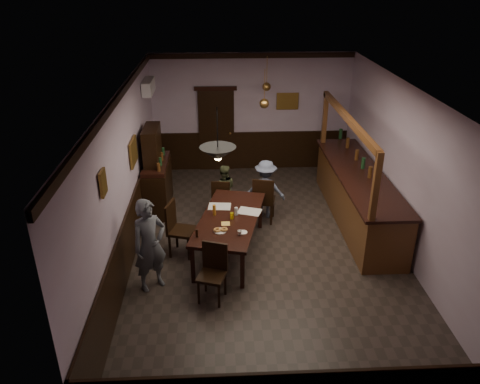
{
  "coord_description": "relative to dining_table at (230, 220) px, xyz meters",
  "views": [
    {
      "loc": [
        -0.87,
        -7.53,
        4.81
      ],
      "look_at": [
        -0.49,
        0.1,
        1.15
      ],
      "focal_mm": 35.0,
      "sensor_mm": 36.0,
      "label": 1
    }
  ],
  "objects": [
    {
      "name": "chair_near",
      "position": [
        -0.3,
        -1.29,
        -0.16
      ],
      "size": [
        0.52,
        0.52,
        0.95
      ],
      "rotation": [
        0.0,
        0.0,
        -0.31
      ],
      "color": "black",
      "rests_on": "ground"
    },
    {
      "name": "pendant_brass_mid",
      "position": [
        0.79,
        1.99,
        1.61
      ],
      "size": [
        0.2,
        0.2,
        0.81
      ],
      "color": "#BF8C3F",
      "rests_on": "ground"
    },
    {
      "name": "soda_can",
      "position": [
        0.04,
        -0.07,
        0.12
      ],
      "size": [
        0.07,
        0.07,
        0.12
      ],
      "primitive_type": "cylinder",
      "color": "yellow",
      "rests_on": "dining_table"
    },
    {
      "name": "pendant_brass_far",
      "position": [
        0.99,
        3.48,
        1.61
      ],
      "size": [
        0.2,
        0.2,
        0.81
      ],
      "color": "#BF8C3F",
      "rests_on": "ground"
    },
    {
      "name": "room",
      "position": [
        0.69,
        0.1,
        0.81
      ],
      "size": [
        5.01,
        8.01,
        3.01
      ],
      "color": "#2D2621",
      "rests_on": "ground"
    },
    {
      "name": "chair_far_left",
      "position": [
        -0.13,
        1.34,
        -0.2
      ],
      "size": [
        0.43,
        0.43,
        0.89
      ],
      "rotation": [
        0.0,
        0.0,
        3.02
      ],
      "color": "black",
      "rests_on": "ground"
    },
    {
      "name": "person_seated_right",
      "position": [
        0.8,
        1.4,
        -0.05
      ],
      "size": [
        0.9,
        0.65,
        1.26
      ],
      "primitive_type": "imported",
      "rotation": [
        0.0,
        0.0,
        2.9
      ],
      "color": "slate",
      "rests_on": "ground"
    },
    {
      "name": "pendant_iron",
      "position": [
        -0.19,
        -0.78,
        1.59
      ],
      "size": [
        0.56,
        0.56,
        0.84
      ],
      "color": "black",
      "rests_on": "ground"
    },
    {
      "name": "water_glass",
      "position": [
        0.12,
        0.07,
        0.14
      ],
      "size": [
        0.06,
        0.06,
        0.15
      ],
      "primitive_type": "cylinder",
      "color": "silver",
      "rests_on": "dining_table"
    },
    {
      "name": "napkin",
      "position": [
        -0.08,
        -0.25,
        0.07
      ],
      "size": [
        0.18,
        0.18,
        0.0
      ],
      "primitive_type": "cube",
      "rotation": [
        0.0,
        0.0,
        -0.23
      ],
      "color": "#F1C158",
      "rests_on": "dining_table"
    },
    {
      "name": "newspaper_right",
      "position": [
        0.37,
        0.19,
        0.07
      ],
      "size": [
        0.5,
        0.42,
        0.01
      ],
      "primitive_type": "cube",
      "rotation": [
        0.0,
        0.0,
        -0.34
      ],
      "color": "silver",
      "rests_on": "dining_table"
    },
    {
      "name": "picture_left_large",
      "position": [
        -1.77,
        0.9,
        1.01
      ],
      "size": [
        0.04,
        0.62,
        0.48
      ],
      "color": "olive",
      "rests_on": "ground"
    },
    {
      "name": "pastry_plate",
      "position": [
        -0.18,
        -0.51,
        0.07
      ],
      "size": [
        0.22,
        0.22,
        0.01
      ],
      "primitive_type": "cylinder",
      "color": "white",
      "rests_on": "dining_table"
    },
    {
      "name": "ac_unit",
      "position": [
        -1.69,
        3.0,
        1.76
      ],
      "size": [
        0.2,
        0.85,
        0.3
      ],
      "color": "white",
      "rests_on": "ground"
    },
    {
      "name": "door_back",
      "position": [
        -0.21,
        4.05,
        0.36
      ],
      "size": [
        0.9,
        0.06,
        2.1
      ],
      "primitive_type": "cube",
      "color": "black",
      "rests_on": "ground"
    },
    {
      "name": "chair_far_right",
      "position": [
        0.73,
        1.13,
        -0.13
      ],
      "size": [
        0.52,
        0.52,
        1.01
      ],
      "rotation": [
        0.0,
        0.0,
        2.91
      ],
      "color": "black",
      "rests_on": "ground"
    },
    {
      "name": "newspaper_left",
      "position": [
        -0.18,
        0.41,
        0.07
      ],
      "size": [
        0.45,
        0.34,
        0.01
      ],
      "primitive_type": "cube",
      "rotation": [
        0.0,
        0.0,
        -0.09
      ],
      "color": "silver",
      "rests_on": "dining_table"
    },
    {
      "name": "person_standing",
      "position": [
        -1.31,
        -0.97,
        0.11
      ],
      "size": [
        0.7,
        0.65,
        1.6
      ],
      "primitive_type": "imported",
      "rotation": [
        0.0,
        0.0,
        0.62
      ],
      "color": "#545860",
      "rests_on": "ground"
    },
    {
      "name": "pastry_ring_a",
      "position": [
        -0.23,
        -0.51,
        0.1
      ],
      "size": [
        0.13,
        0.13,
        0.04
      ],
      "primitive_type": "torus",
      "color": "#C68C47",
      "rests_on": "pastry_plate"
    },
    {
      "name": "saucer",
      "position": [
        0.21,
        -0.57,
        0.07
      ],
      "size": [
        0.15,
        0.15,
        0.01
      ],
      "primitive_type": "cylinder",
      "color": "white",
      "rests_on": "dining_table"
    },
    {
      "name": "pepper_mill",
      "position": [
        -0.57,
        -0.67,
        0.13
      ],
      "size": [
        0.04,
        0.04,
        0.14
      ],
      "primitive_type": "cylinder",
      "color": "black",
      "rests_on": "dining_table"
    },
    {
      "name": "chair_side",
      "position": [
        -0.95,
        0.03,
        -0.12
      ],
      "size": [
        0.55,
        0.55,
        1.03
      ],
      "rotation": [
        0.0,
        0.0,
        1.29
      ],
      "color": "black",
      "rests_on": "ground"
    },
    {
      "name": "picture_left_small",
      "position": [
        -1.77,
        -1.5,
        1.46
      ],
      "size": [
        0.04,
        0.28,
        0.36
      ],
      "color": "olive",
      "rests_on": "ground"
    },
    {
      "name": "picture_back",
      "position": [
        1.59,
        4.06,
        1.11
      ],
      "size": [
        0.55,
        0.04,
        0.42
      ],
      "color": "olive",
      "rests_on": "ground"
    },
    {
      "name": "bar_counter",
      "position": [
        2.68,
        1.14,
        -0.11
      ],
      "size": [
        0.95,
        4.07,
        2.29
      ],
      "color": "#553016",
      "rests_on": "ground"
    },
    {
      "name": "person_seated_left",
      "position": [
        -0.08,
        1.61,
        -0.14
      ],
      "size": [
        0.54,
        0.42,
        1.09
      ],
      "primitive_type": "imported",
      "rotation": [
        0.0,
        0.0,
        3.16
      ],
      "color": "#474D2E",
      "rests_on": "ground"
    },
    {
      "name": "sideboard",
      "position": [
        -1.52,
        1.89,
        0.06
      ],
      "size": [
        0.5,
        1.4,
        1.85
      ],
      "color": "black",
      "rests_on": "ground"
    },
    {
      "name": "coffee_cup",
      "position": [
        0.15,
        -0.65,
        0.11
      ],
      "size": [
        0.1,
        0.1,
        0.07
      ],
      "primitive_type": "imported",
      "rotation": [
        0.0,
        0.0,
        -0.23
      ],
      "color": "white",
      "rests_on": "saucer"
    },
    {
      "name": "beer_glass",
      "position": [
        -0.27,
        0.09,
        0.16
      ],
      "size": [
        0.06,
        0.06,
        0.2
      ],
      "primitive_type": "cylinder",
      "color": "#BF721E",
      "rests_on": "dining_table"
    },
    {
      "name": "dining_table",
      "position": [
        0.0,
        0.0,
        0.0
      ],
      "size": [
        1.48,
        2.37,
        0.75
      ],
      "rotation": [
        0.0,
        0.0,
        -0.23
      ],
      "color": "black",
      "rests_on": "ground"
    },
    {
      "name": "pastry_ring_b",
      "position": [
        -0.11,
        -0.5,
        0.1
      ],
      "size": [
        0.13,
        0.13,
        0.04
      ],
      "primitive_type": "torus",
      "color": "#C68C47",
      "rests_on": "pastry_plate"
    }
  ]
}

